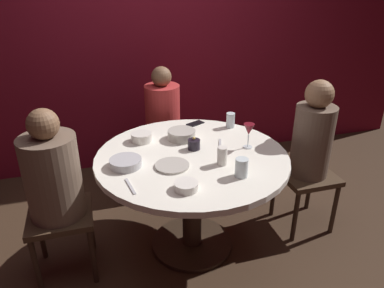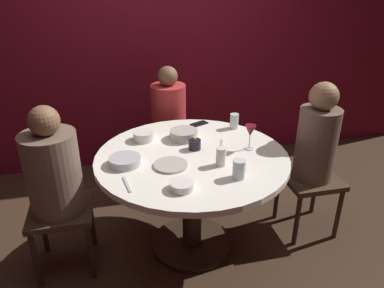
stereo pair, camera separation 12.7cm
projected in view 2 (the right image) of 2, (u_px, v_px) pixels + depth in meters
The scene contains 19 objects.
ground_plane at pixel (192, 244), 2.76m from camera, with size 8.00×8.00×0.00m, color #382619.
back_wall at pixel (157, 36), 3.52m from camera, with size 6.00×0.10×2.60m, color maroon.
dining_table at pixel (192, 176), 2.50m from camera, with size 1.29×1.29×0.76m.
seated_diner_left at pixel (54, 174), 2.27m from camera, with size 0.40×0.40×1.18m.
seated_diner_back at pixel (169, 114), 3.27m from camera, with size 0.40×0.40×1.14m.
seated_diner_right at pixel (316, 144), 2.63m from camera, with size 0.40×0.40×1.20m.
candle_holder at pixel (195, 144), 2.50m from camera, with size 0.09×0.09×0.09m.
wine_glass at pixel (250, 132), 2.46m from camera, with size 0.08×0.08×0.18m.
dinner_plate at pixel (171, 165), 2.29m from camera, with size 0.22×0.22×0.01m, color #B2ADA3.
cell_phone at pixel (199, 124), 2.92m from camera, with size 0.07×0.14×0.01m, color black.
bowl_serving_large at pixel (125, 161), 2.30m from camera, with size 0.20×0.20×0.05m, color #B7B7BC.
bowl_salad_center at pixel (182, 186), 2.04m from camera, with size 0.14×0.14×0.05m, color silver.
bowl_small_white at pixel (144, 136), 2.63m from camera, with size 0.15×0.15×0.06m, color silver.
bowl_sauce_side at pixel (184, 134), 2.65m from camera, with size 0.20×0.20×0.07m, color #B2ADA3.
cup_near_candle at pixel (221, 157), 2.28m from camera, with size 0.06×0.06×0.12m, color silver.
cup_by_left_diner at pixel (239, 169), 2.14m from camera, with size 0.08×0.08×0.12m, color silver.
cup_by_right_diner at pixel (234, 121), 2.82m from camera, with size 0.07×0.07×0.12m, color silver.
fork_near_plate at pixel (222, 145), 2.56m from camera, with size 0.02×0.18×0.01m, color #B7B7BC.
knife_near_plate at pixel (127, 184), 2.09m from camera, with size 0.02×0.18×0.01m, color #B7B7BC.
Camera 2 is at (-0.49, -2.11, 1.87)m, focal length 34.07 mm.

